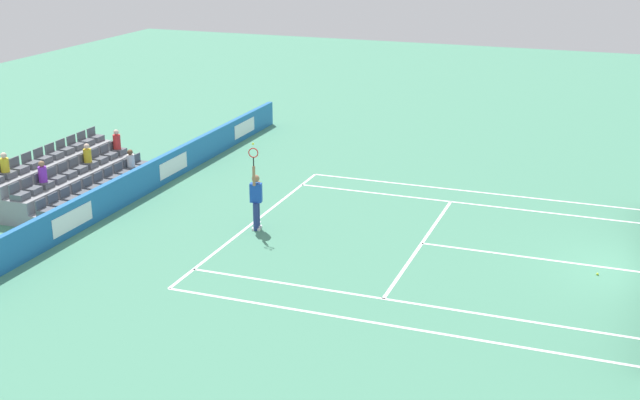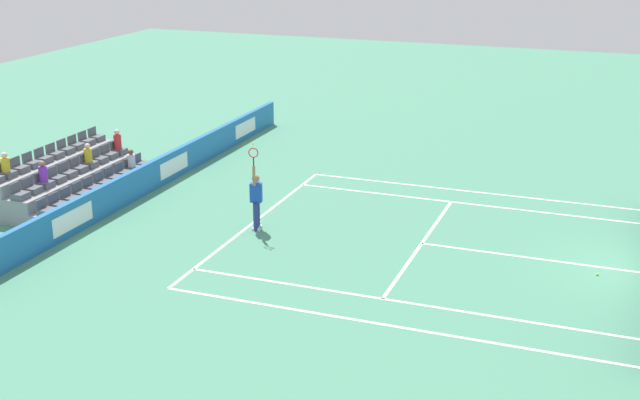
# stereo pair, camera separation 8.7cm
# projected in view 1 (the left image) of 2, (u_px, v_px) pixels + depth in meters

# --- Properties ---
(line_baseline) EXTENTS (10.97, 0.10, 0.01)m
(line_baseline) POSITION_uv_depth(u_px,v_px,m) (255.00, 221.00, 27.34)
(line_baseline) COLOR white
(line_baseline) RESTS_ON ground
(line_service) EXTENTS (8.23, 0.10, 0.01)m
(line_service) POSITION_uv_depth(u_px,v_px,m) (422.00, 243.00, 25.53)
(line_service) COLOR white
(line_service) RESTS_ON ground
(line_centre_service) EXTENTS (0.10, 6.40, 0.01)m
(line_centre_service) POSITION_uv_depth(u_px,v_px,m) (530.00, 258.00, 24.48)
(line_centre_service) COLOR white
(line_centre_service) RESTS_ON ground
(line_singles_sideline_left) EXTENTS (0.10, 11.89, 0.01)m
(line_singles_sideline_left) POSITION_uv_depth(u_px,v_px,m) (400.00, 301.00, 21.73)
(line_singles_sideline_left) COLOR white
(line_singles_sideline_left) RESTS_ON ground
(line_singles_sideline_right) EXTENTS (0.10, 11.89, 0.01)m
(line_singles_sideline_right) POSITION_uv_depth(u_px,v_px,m) (464.00, 203.00, 29.04)
(line_singles_sideline_right) COLOR white
(line_singles_sideline_right) RESTS_ON ground
(line_doubles_sideline_left) EXTENTS (0.10, 11.89, 0.01)m
(line_doubles_sideline_left) POSITION_uv_depth(u_px,v_px,m) (385.00, 325.00, 20.51)
(line_doubles_sideline_left) COLOR white
(line_doubles_sideline_left) RESTS_ON ground
(line_doubles_sideline_right) EXTENTS (0.10, 11.89, 0.01)m
(line_doubles_sideline_right) POSITION_uv_depth(u_px,v_px,m) (472.00, 191.00, 30.25)
(line_doubles_sideline_right) COLOR white
(line_doubles_sideline_right) RESTS_ON ground
(line_centre_mark) EXTENTS (0.10, 0.20, 0.01)m
(line_centre_mark) POSITION_uv_depth(u_px,v_px,m) (258.00, 222.00, 27.31)
(line_centre_mark) COLOR white
(line_centre_mark) RESTS_ON ground
(sponsor_barrier) EXTENTS (24.66, 0.22, 1.05)m
(sponsor_barrier) POSITION_uv_depth(u_px,v_px,m) (125.00, 190.00, 28.75)
(sponsor_barrier) COLOR #1E66AD
(sponsor_barrier) RESTS_ON ground
(tennis_player) EXTENTS (0.53, 0.40, 2.85)m
(tennis_player) POSITION_uv_depth(u_px,v_px,m) (256.00, 199.00, 26.36)
(tennis_player) COLOR navy
(tennis_player) RESTS_ON ground
(stadium_stand) EXTENTS (6.20, 2.85, 2.11)m
(stadium_stand) POSITION_uv_depth(u_px,v_px,m) (68.00, 182.00, 29.51)
(stadium_stand) COLOR gray
(stadium_stand) RESTS_ON ground
(loose_tennis_ball) EXTENTS (0.07, 0.07, 0.07)m
(loose_tennis_ball) POSITION_uv_depth(u_px,v_px,m) (597.00, 274.00, 23.29)
(loose_tennis_ball) COLOR #D1E533
(loose_tennis_ball) RESTS_ON ground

